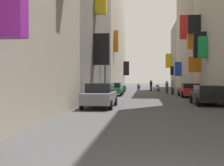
{
  "coord_description": "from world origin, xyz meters",
  "views": [
    {
      "loc": [
        -0.7,
        -4.38,
        1.89
      ],
      "look_at": [
        -3.81,
        22.81,
        1.43
      ],
      "focal_mm": 45.94,
      "sensor_mm": 36.0,
      "label": 1
    }
  ],
  "objects_px": {
    "pedestrian_near_right": "(151,85)",
    "pedestrian_crossing": "(173,87)",
    "parked_car_red": "(190,90)",
    "scooter_white": "(158,88)",
    "traffic_light_near_corner": "(105,67)",
    "parked_car_green": "(114,89)",
    "parked_car_black": "(207,95)",
    "parked_car_grey": "(100,95)",
    "scooter_green": "(124,89)",
    "scooter_blue": "(139,87)",
    "pedestrian_near_left": "(167,87)"
  },
  "relations": [
    {
      "from": "pedestrian_crossing",
      "to": "traffic_light_near_corner",
      "type": "bearing_deg",
      "value": -142.18
    },
    {
      "from": "parked_car_green",
      "to": "parked_car_black",
      "type": "height_order",
      "value": "parked_car_green"
    },
    {
      "from": "parked_car_green",
      "to": "pedestrian_near_left",
      "type": "xyz_separation_m",
      "value": [
        6.04,
        4.83,
        0.05
      ]
    },
    {
      "from": "parked_car_red",
      "to": "parked_car_green",
      "type": "xyz_separation_m",
      "value": [
        -7.84,
        1.33,
        0.01
      ]
    },
    {
      "from": "parked_car_red",
      "to": "scooter_blue",
      "type": "height_order",
      "value": "parked_car_red"
    },
    {
      "from": "scooter_blue",
      "to": "pedestrian_near_left",
      "type": "relative_size",
      "value": 1.17
    },
    {
      "from": "scooter_white",
      "to": "parked_car_red",
      "type": "bearing_deg",
      "value": -78.2
    },
    {
      "from": "pedestrian_crossing",
      "to": "pedestrian_near_left",
      "type": "distance_m",
      "value": 2.68
    },
    {
      "from": "pedestrian_near_right",
      "to": "scooter_white",
      "type": "bearing_deg",
      "value": -50.13
    },
    {
      "from": "scooter_blue",
      "to": "pedestrian_crossing",
      "type": "height_order",
      "value": "pedestrian_crossing"
    },
    {
      "from": "parked_car_black",
      "to": "pedestrian_near_left",
      "type": "distance_m",
      "value": 14.91
    },
    {
      "from": "traffic_light_near_corner",
      "to": "pedestrian_crossing",
      "type": "bearing_deg",
      "value": 37.82
    },
    {
      "from": "parked_car_green",
      "to": "parked_car_black",
      "type": "relative_size",
      "value": 1.02
    },
    {
      "from": "scooter_blue",
      "to": "scooter_green",
      "type": "bearing_deg",
      "value": -101.15
    },
    {
      "from": "pedestrian_crossing",
      "to": "traffic_light_near_corner",
      "type": "height_order",
      "value": "traffic_light_near_corner"
    },
    {
      "from": "scooter_blue",
      "to": "scooter_white",
      "type": "bearing_deg",
      "value": -59.85
    },
    {
      "from": "parked_car_grey",
      "to": "pedestrian_near_left",
      "type": "relative_size",
      "value": 2.74
    },
    {
      "from": "parked_car_green",
      "to": "pedestrian_near_right",
      "type": "distance_m",
      "value": 13.13
    },
    {
      "from": "pedestrian_near_right",
      "to": "pedestrian_crossing",
      "type": "bearing_deg",
      "value": -77.78
    },
    {
      "from": "parked_car_black",
      "to": "scooter_white",
      "type": "distance_m",
      "value": 21.44
    },
    {
      "from": "scooter_green",
      "to": "pedestrian_near_left",
      "type": "xyz_separation_m",
      "value": [
        5.44,
        -2.76,
        0.32
      ]
    },
    {
      "from": "scooter_green",
      "to": "scooter_white",
      "type": "bearing_deg",
      "value": 38.97
    },
    {
      "from": "parked_car_grey",
      "to": "scooter_blue",
      "type": "xyz_separation_m",
      "value": [
        1.87,
        28.9,
        -0.35
      ]
    },
    {
      "from": "scooter_blue",
      "to": "traffic_light_near_corner",
      "type": "bearing_deg",
      "value": -98.3
    },
    {
      "from": "parked_car_grey",
      "to": "parked_car_green",
      "type": "relative_size",
      "value": 1.06
    },
    {
      "from": "traffic_light_near_corner",
      "to": "pedestrian_near_left",
      "type": "bearing_deg",
      "value": 50.9
    },
    {
      "from": "parked_car_black",
      "to": "pedestrian_near_right",
      "type": "relative_size",
      "value": 2.43
    },
    {
      "from": "pedestrian_near_right",
      "to": "parked_car_red",
      "type": "bearing_deg",
      "value": -75.45
    },
    {
      "from": "pedestrian_crossing",
      "to": "parked_car_black",
      "type": "bearing_deg",
      "value": -83.98
    },
    {
      "from": "pedestrian_near_left",
      "to": "traffic_light_near_corner",
      "type": "distance_m",
      "value": 10.66
    },
    {
      "from": "parked_car_red",
      "to": "pedestrian_near_right",
      "type": "height_order",
      "value": "pedestrian_near_right"
    },
    {
      "from": "parked_car_red",
      "to": "scooter_green",
      "type": "relative_size",
      "value": 2.35
    },
    {
      "from": "parked_car_red",
      "to": "parked_car_green",
      "type": "distance_m",
      "value": 7.95
    },
    {
      "from": "parked_car_red",
      "to": "parked_car_green",
      "type": "relative_size",
      "value": 1.05
    },
    {
      "from": "parked_car_black",
      "to": "traffic_light_near_corner",
      "type": "bearing_deg",
      "value": 140.98
    },
    {
      "from": "scooter_white",
      "to": "pedestrian_near_right",
      "type": "xyz_separation_m",
      "value": [
        -0.93,
        1.11,
        0.36
      ]
    },
    {
      "from": "pedestrian_crossing",
      "to": "scooter_white",
      "type": "bearing_deg",
      "value": 98.03
    },
    {
      "from": "scooter_green",
      "to": "parked_car_grey",
      "type": "bearing_deg",
      "value": -90.46
    },
    {
      "from": "parked_car_green",
      "to": "pedestrian_near_right",
      "type": "xyz_separation_m",
      "value": [
        4.27,
        12.41,
        0.09
      ]
    },
    {
      "from": "parked_car_grey",
      "to": "pedestrian_crossing",
      "type": "height_order",
      "value": "pedestrian_crossing"
    },
    {
      "from": "pedestrian_near_right",
      "to": "parked_car_green",
      "type": "bearing_deg",
      "value": -108.98
    },
    {
      "from": "parked_car_red",
      "to": "pedestrian_near_left",
      "type": "relative_size",
      "value": 2.71
    },
    {
      "from": "scooter_white",
      "to": "traffic_light_near_corner",
      "type": "bearing_deg",
      "value": -111.48
    },
    {
      "from": "pedestrian_near_right",
      "to": "traffic_light_near_corner",
      "type": "relative_size",
      "value": 0.38
    },
    {
      "from": "parked_car_grey",
      "to": "pedestrian_near_left",
      "type": "distance_m",
      "value": 18.35
    },
    {
      "from": "parked_car_black",
      "to": "pedestrian_crossing",
      "type": "relative_size",
      "value": 2.37
    },
    {
      "from": "parked_car_green",
      "to": "parked_car_grey",
      "type": "bearing_deg",
      "value": -88.0
    },
    {
      "from": "pedestrian_crossing",
      "to": "pedestrian_near_left",
      "type": "relative_size",
      "value": 1.07
    },
    {
      "from": "scooter_green",
      "to": "pedestrian_crossing",
      "type": "xyz_separation_m",
      "value": [
        5.88,
        -5.4,
        0.39
      ]
    },
    {
      "from": "parked_car_green",
      "to": "pedestrian_crossing",
      "type": "xyz_separation_m",
      "value": [
        6.48,
        2.19,
        0.11
      ]
    }
  ]
}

